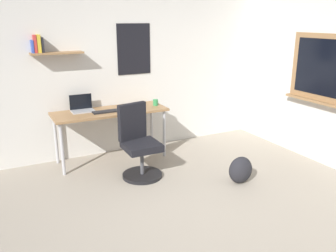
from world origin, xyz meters
The scene contains 9 objects.
ground_plane centered at (0.00, 0.00, 0.00)m, with size 5.20×5.20×0.00m, color #9E9384.
wall_back centered at (0.00, 2.45, 1.30)m, with size 5.00×0.30×2.60m.
desk centered at (-0.22, 2.08, 0.67)m, with size 1.60×0.57×0.74m.
office_chair centered at (-0.07, 1.40, 0.41)m, with size 0.52×0.53×0.95m.
laptop centered at (-0.58, 2.22, 0.80)m, with size 0.31×0.21×0.23m.
keyboard centered at (-0.30, 2.01, 0.75)m, with size 0.37×0.13×0.02m, color black.
computer_mouse centered at (-0.02, 2.01, 0.76)m, with size 0.10×0.06×0.03m, color #262628.
coffee_mug centered at (0.48, 2.06, 0.79)m, with size 0.08×0.08×0.09m, color #338C4C.
backpack centered at (0.97, 0.61, 0.17)m, with size 0.32×0.22×0.35m, color #232328.
Camera 1 is at (-1.68, -2.60, 1.99)m, focal length 37.78 mm.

